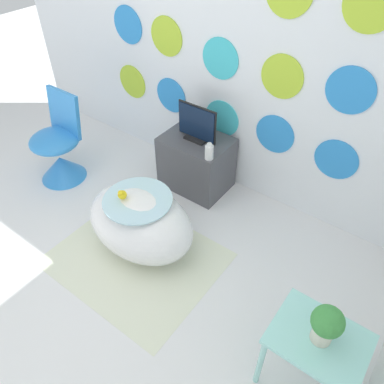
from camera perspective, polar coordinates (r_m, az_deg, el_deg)
ground_plane at (r=2.68m, az=-21.77°, el=-18.78°), size 12.00×12.00×0.00m
wall_back_dotted at (r=2.93m, az=4.96°, el=23.30°), size 4.51×0.05×2.60m
rug at (r=2.84m, az=-8.44°, el=-9.99°), size 1.16×0.96×0.01m
bathtub at (r=2.75m, az=-7.85°, el=-4.57°), size 0.85×0.59×0.49m
rubber_duck at (r=2.57m, az=-10.63°, el=-0.37°), size 0.06×0.07×0.07m
chair at (r=3.55m, az=-19.57°, el=5.63°), size 0.43×0.43×0.79m
tv_cabinet at (r=3.26m, az=0.66°, el=4.48°), size 0.56×0.42×0.49m
tv at (r=3.04m, az=0.74°, el=10.19°), size 0.36×0.12×0.30m
vase at (r=2.86m, az=2.64°, el=6.12°), size 0.07×0.07×0.14m
side_table at (r=2.12m, az=18.39°, el=-21.44°), size 0.46×0.37×0.47m
potted_plant_left at (r=1.93m, az=19.83°, el=-18.39°), size 0.16×0.16×0.23m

